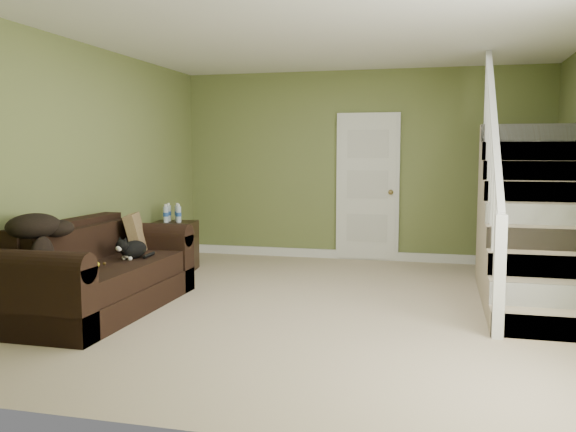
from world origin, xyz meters
The scene contains 15 objects.
floor centered at (0.00, 0.00, 0.00)m, with size 5.00×5.50×0.01m, color tan.
ceiling centered at (0.00, 0.00, 2.60)m, with size 5.00×5.50×0.01m, color white.
wall_back centered at (0.00, 2.75, 1.30)m, with size 5.00×0.04×2.60m, color olive.
wall_front centered at (0.00, -2.75, 1.30)m, with size 5.00×0.04×2.60m, color olive.
wall_left centered at (-2.50, 0.00, 1.30)m, with size 0.04×5.50×2.60m, color olive.
baseboard_back centered at (0.00, 2.72, 0.06)m, with size 5.00×0.04×0.12m, color white.
baseboard_left centered at (-2.47, 0.00, 0.06)m, with size 0.04×5.50×0.12m, color white.
door centered at (0.10, 2.71, 1.01)m, with size 0.86×0.12×2.02m.
staircase centered at (1.99, 0.97, 0.64)m, with size 1.00×2.51×2.82m.
sofa centered at (-2.02, -0.63, 0.32)m, with size 0.93×2.14×0.85m.
side_table centered at (-2.16, 1.35, 0.32)m, with size 0.59×0.59×0.85m.
cat centered at (-1.81, -0.37, 0.55)m, with size 0.24×0.49×0.24m.
banana centered at (-1.87, -0.94, 0.49)m, with size 0.06×0.21×0.06m, color yellow.
throw_pillow centered at (-2.00, 0.07, 0.64)m, with size 0.10×0.41×0.41m, color #4E321F.
throw_blanket centered at (-2.20, -1.29, 0.88)m, with size 0.39×0.51×0.21m, color black.
Camera 1 is at (1.09, -5.65, 1.49)m, focal length 38.00 mm.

